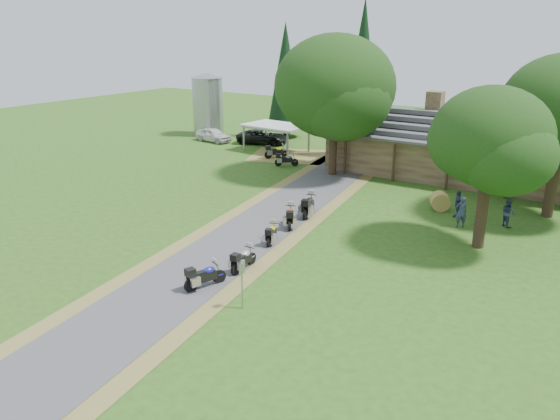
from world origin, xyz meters
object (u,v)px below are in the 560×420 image
Objects in this scene: car_white_sedan at (213,133)px; motorcycle_carport_a at (277,151)px; motorcycle_row_b at (244,258)px; motorcycle_row_e at (309,204)px; lodge at (466,145)px; motorcycle_row_a at (205,275)px; car_dark_suv at (262,133)px; motorcycle_row_d at (290,216)px; carport at (276,138)px; silo at (208,104)px; motorcycle_row_c at (272,233)px; hay_bale at (440,201)px; motorcycle_carport_b at (287,159)px.

car_white_sedan is 9.86m from motorcycle_carport_a.
motorcycle_row_e reaches higher than motorcycle_row_b.
lodge is 11.19× the size of motorcycle_carport_a.
motorcycle_row_b is (0.31, 2.44, -0.03)m from motorcycle_row_a.
car_dark_suv is (-20.11, 1.70, -1.40)m from lodge.
lodge is 11.04× the size of motorcycle_row_d.
lodge reaches higher than motorcycle_row_b.
motorcycle_row_b is at bearing -54.83° from carport.
car_white_sedan is (-24.92, -0.04, -1.59)m from lodge.
motorcycle_row_d is 2.24m from motorcycle_row_e.
motorcycle_row_a is (15.74, -27.37, -0.42)m from car_dark_suv.
car_white_sedan is 0.95× the size of car_dark_suv.
carport is 1.10× the size of car_white_sedan.
motorcycle_row_e is at bearing -92.83° from motorcycle_carport_a.
silo is at bearing 36.13° from motorcycle_row_e.
silo reaches higher than lodge.
motorcycle_row_d is at bearing 8.85° from motorcycle_row_b.
motorcycle_row_e is at bearing 6.30° from motorcycle_row_b.
car_dark_suv is 6.50m from motorcycle_carport_a.
car_white_sedan is 3.09× the size of motorcycle_row_c.
carport is 3.62m from car_dark_suv.
hay_bale is at bearing -22.63° from motorcycle_row_b.
motorcycle_carport_b is at bearing -27.08° from silo.
car_white_sedan reaches higher than motorcycle_row_d.
silo is 31.26m from hay_bale.
motorcycle_row_d is at bearing -90.95° from motorcycle_carport_b.
motorcycle_row_e reaches higher than motorcycle_carport_a.
motorcycle_row_c is (-0.48, 6.03, -0.05)m from motorcycle_row_a.
carport is 20.38m from motorcycle_row_d.
car_dark_suv is at bearing 30.16° from motorcycle_row_b.
motorcycle_row_b is at bearing -130.70° from car_white_sedan.
car_dark_suv is at bearing -7.16° from silo.
motorcycle_row_b reaches higher than hay_bale.
motorcycle_row_b is (20.86, -23.18, -0.27)m from car_white_sedan.
silo is 3.73× the size of motorcycle_row_b.
motorcycle_row_e reaches higher than motorcycle_row_a.
car_white_sedan is 32.85m from motorcycle_row_a.
silo reaches higher than motorcycle_row_b.
motorcycle_row_c is at bearing -100.82° from motorcycle_carport_a.
motorcycle_row_e is at bearing -156.66° from car_dark_suv.
carport is at bearing 153.82° from hay_bale.
motorcycle_row_e is at bearing -45.32° from carport.
motorcycle_row_c is 0.87× the size of motorcycle_carport_a.
hay_bale is (5.87, 10.35, 0.00)m from motorcycle_row_c.
car_white_sedan is (2.82, -2.70, -2.39)m from silo.
motorcycle_carport_b is (6.87, -6.46, -0.45)m from car_dark_suv.
carport is 2.72× the size of motorcycle_row_e.
car_white_sedan is 27.54m from hay_bale.
motorcycle_row_d is at bearing -49.18° from carport.
silo is at bearing 64.32° from car_dark_suv.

